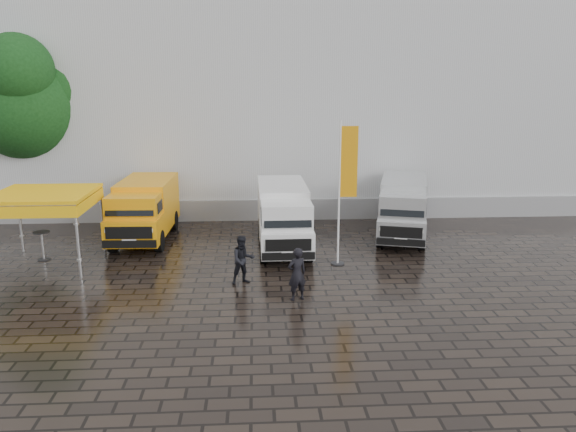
# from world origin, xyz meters

# --- Properties ---
(ground) EXTENTS (120.00, 120.00, 0.00)m
(ground) POSITION_xyz_m (0.00, 0.00, 0.00)
(ground) COLOR black
(ground) RESTS_ON ground
(exhibition_hall) EXTENTS (44.00, 16.00, 12.00)m
(exhibition_hall) POSITION_xyz_m (2.00, 16.00, 6.00)
(exhibition_hall) COLOR silver
(exhibition_hall) RESTS_ON ground
(hall_plinth) EXTENTS (44.00, 0.15, 1.00)m
(hall_plinth) POSITION_xyz_m (2.00, 7.95, 0.50)
(hall_plinth) COLOR gray
(hall_plinth) RESTS_ON ground
(van_yellow) EXTENTS (2.20, 5.37, 2.45)m
(van_yellow) POSITION_xyz_m (-7.30, 4.84, 1.23)
(van_yellow) COLOR #F89D0D
(van_yellow) RESTS_ON ground
(van_white) EXTENTS (1.97, 5.72, 2.47)m
(van_white) POSITION_xyz_m (-1.58, 3.34, 1.24)
(van_white) COLOR white
(van_white) RESTS_ON ground
(van_silver) EXTENTS (3.30, 5.89, 2.42)m
(van_silver) POSITION_xyz_m (3.59, 4.70, 1.21)
(van_silver) COLOR silver
(van_silver) RESTS_ON ground
(canopy_tent) EXTENTS (3.34, 3.34, 2.68)m
(canopy_tent) POSITION_xyz_m (-10.22, 1.79, 2.52)
(canopy_tent) COLOR silver
(canopy_tent) RESTS_ON ground
(flagpole) EXTENTS (0.88, 0.50, 5.22)m
(flagpole) POSITION_xyz_m (0.49, 1.21, 2.93)
(flagpole) COLOR black
(flagpole) RESTS_ON ground
(tree) EXTENTS (4.95, 4.95, 8.88)m
(tree) POSITION_xyz_m (-13.37, 8.90, 5.70)
(tree) COLOR black
(tree) RESTS_ON ground
(cocktail_table) EXTENTS (0.60, 0.60, 1.09)m
(cocktail_table) POSITION_xyz_m (-10.62, 2.33, 0.55)
(cocktail_table) COLOR black
(cocktail_table) RESTS_ON ground
(wheelie_bin) EXTENTS (0.80, 0.80, 1.05)m
(wheelie_bin) POSITION_xyz_m (5.01, 7.49, 0.52)
(wheelie_bin) COLOR black
(wheelie_bin) RESTS_ON ground
(person_front) EXTENTS (0.71, 0.59, 1.66)m
(person_front) POSITION_xyz_m (-1.44, -2.14, 0.83)
(person_front) COLOR black
(person_front) RESTS_ON ground
(person_tent) EXTENTS (0.95, 0.84, 1.63)m
(person_tent) POSITION_xyz_m (-3.10, -0.60, 0.81)
(person_tent) COLOR black
(person_tent) RESTS_ON ground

